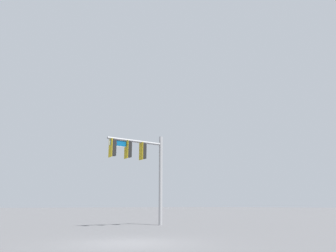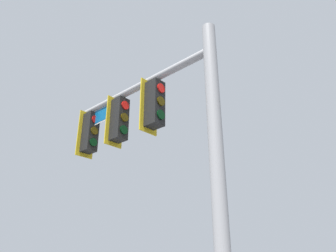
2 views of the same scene
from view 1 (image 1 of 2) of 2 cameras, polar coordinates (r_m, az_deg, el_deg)
ground_plane at (r=13.19m, az=-6.70°, el=-19.63°), size 400.00×400.00×0.00m
signal_pole_near at (r=24.04m, az=-4.34°, el=-6.21°), size 4.59×0.65×6.52m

